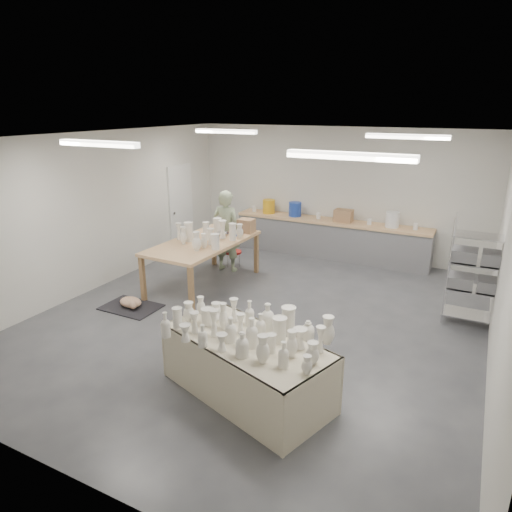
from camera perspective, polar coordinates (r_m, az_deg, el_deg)
The scene contains 9 objects.
room at distance 7.33m, azimuth 0.13°, elevation 7.36°, with size 8.00×8.02×3.00m.
back_counter at distance 10.91m, azimuth 9.15°, elevation 2.34°, with size 4.60×0.60×1.24m.
wire_shelf at distance 8.14m, azimuth 25.93°, elevation -1.71°, with size 0.88×0.48×1.80m.
drying_table at distance 5.77m, azimuth -1.11°, elevation -13.24°, with size 2.37×1.70×1.13m.
work_table at distance 8.99m, azimuth -5.96°, elevation 2.00°, with size 1.31×2.51×1.30m.
rug at distance 8.52m, azimuth -15.35°, elevation -6.17°, with size 1.00×0.70×0.02m, color black.
cat at distance 8.46m, azimuth -15.36°, elevation -5.60°, with size 0.49×0.39×0.18m.
potter at distance 9.82m, azimuth -3.70°, elevation 3.14°, with size 0.64×0.42×1.77m, color #99A983.
red_stool at distance 10.21m, azimuth -2.87°, elevation 0.42°, with size 0.40×0.40×0.35m.
Camera 1 is at (3.14, -6.34, 3.45)m, focal length 32.00 mm.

